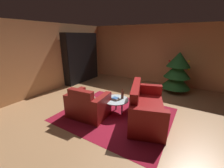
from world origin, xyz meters
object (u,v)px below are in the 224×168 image
at_px(bookshelf_unit, 83,58).
at_px(coffee_table, 116,101).
at_px(bottle_on_table, 122,95).
at_px(couch_red, 145,109).
at_px(armchair_red, 88,106).
at_px(book_stack_on_table, 115,99).
at_px(decorated_tree, 177,72).

bearing_deg(bookshelf_unit, coffee_table, -34.30).
bearing_deg(bookshelf_unit, bottle_on_table, -31.16).
height_order(bookshelf_unit, couch_red, bookshelf_unit).
relative_size(armchair_red, coffee_table, 1.52).
height_order(bookshelf_unit, book_stack_on_table, bookshelf_unit).
relative_size(armchair_red, couch_red, 0.59).
distance_m(armchair_red, coffee_table, 0.77).
bearing_deg(bookshelf_unit, couch_red, -27.04).
bearing_deg(decorated_tree, coffee_table, -114.10).
height_order(bookshelf_unit, armchair_red, bookshelf_unit).
distance_m(couch_red, decorated_tree, 2.58).
bearing_deg(bottle_on_table, decorated_tree, 67.11).
height_order(armchair_red, couch_red, couch_red).
bearing_deg(couch_red, book_stack_on_table, -173.15).
bearing_deg(bottle_on_table, book_stack_on_table, -127.41).
height_order(couch_red, book_stack_on_table, couch_red).
bearing_deg(decorated_tree, book_stack_on_table, -113.96).
distance_m(coffee_table, decorated_tree, 2.86).
bearing_deg(armchair_red, bottle_on_table, 44.81).
height_order(bookshelf_unit, decorated_tree, bookshelf_unit).
distance_m(couch_red, bottle_on_table, 0.72).
distance_m(armchair_red, decorated_tree, 3.58).
relative_size(bottle_on_table, decorated_tree, 0.19).
xyz_separation_m(armchair_red, book_stack_on_table, (0.55, 0.50, 0.14)).
bearing_deg(coffee_table, decorated_tree, 65.90).
relative_size(armchair_red, bottle_on_table, 3.78).
xyz_separation_m(bookshelf_unit, coffee_table, (2.85, -1.95, -0.71)).
xyz_separation_m(armchair_red, couch_red, (1.37, 0.60, 0.02)).
bearing_deg(armchair_red, couch_red, 23.79).
bearing_deg(book_stack_on_table, bottle_on_table, 52.59).
height_order(armchair_red, coffee_table, armchair_red).
bearing_deg(coffee_table, armchair_red, -136.25).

